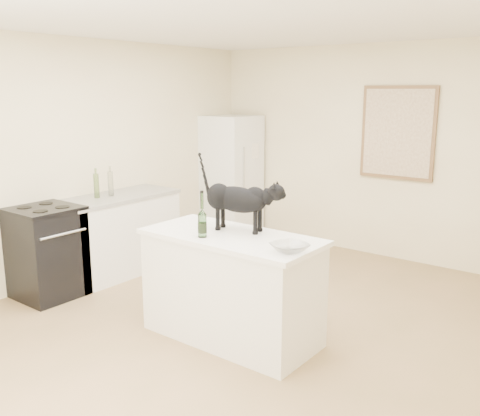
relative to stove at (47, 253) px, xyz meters
name	(u,v)px	position (x,y,z in m)	size (l,w,h in m)	color
floor	(237,326)	(1.95, 0.60, -0.45)	(5.50, 5.50, 0.00)	#A07B55
ceiling	(237,18)	(1.95, 0.60, 2.15)	(5.50, 5.50, 0.00)	white
wall_back	(374,152)	(1.95, 3.35, 0.85)	(4.50, 4.50, 0.00)	#FFF4C5
wall_left	(74,160)	(-0.30, 0.60, 0.85)	(5.50, 5.50, 0.00)	#FFF4C5
island_base	(232,289)	(2.05, 0.40, -0.02)	(1.44, 0.67, 0.86)	white
island_top	(231,237)	(2.05, 0.40, 0.43)	(1.50, 0.70, 0.04)	white
left_cabinets	(118,236)	(0.00, 0.90, -0.02)	(0.60, 1.40, 0.86)	white
left_countertop	(116,197)	(0.00, 0.90, 0.43)	(0.62, 1.44, 0.04)	gray
stove	(47,253)	(0.00, 0.00, 0.00)	(0.60, 0.60, 0.90)	black
fridge	(231,177)	(0.00, 2.95, 0.40)	(0.68, 0.68, 1.70)	white
artwork_frame	(398,133)	(2.25, 3.32, 1.10)	(0.90, 0.03, 1.10)	brown
artwork_canvas	(397,133)	(2.25, 3.30, 1.10)	(0.82, 0.00, 1.02)	beige
black_cat	(237,203)	(2.01, 0.53, 0.69)	(0.68, 0.20, 0.47)	black
wine_bottle	(202,217)	(1.91, 0.20, 0.61)	(0.07, 0.07, 0.33)	#2A5D25
glass_bowl	(289,248)	(2.68, 0.29, 0.48)	(0.26, 0.26, 0.06)	silver
fridge_paper	(254,151)	(0.34, 3.05, 0.78)	(0.01, 0.16, 0.21)	white
counter_bottle_cluster	(104,185)	(-0.03, 0.77, 0.58)	(0.09, 0.23, 0.27)	#366021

